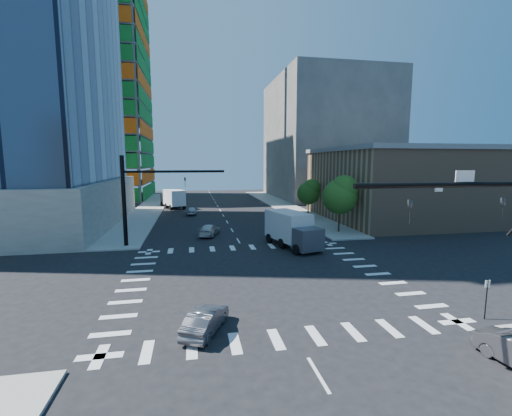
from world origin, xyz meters
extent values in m
plane|color=black|center=(0.00, 0.00, 0.00)|extent=(160.00, 160.00, 0.00)
cube|color=silver|center=(0.00, 0.00, 0.01)|extent=(20.00, 20.00, 0.01)
cube|color=gray|center=(12.50, 40.00, 0.07)|extent=(5.00, 60.00, 0.15)
cube|color=gray|center=(-12.50, 40.00, 0.07)|extent=(5.00, 60.00, 0.15)
cube|color=#167E29|center=(-14.90, 62.00, 24.50)|extent=(0.12, 24.00, 49.00)
cube|color=#EE5B0E|center=(-27.50, 49.40, 24.50)|extent=(24.00, 0.12, 49.00)
cube|color=#9A7759|center=(25.00, 22.00, 5.00)|extent=(20.00, 22.00, 10.00)
cube|color=gray|center=(25.00, 22.00, 10.30)|extent=(20.50, 22.50, 0.60)
cube|color=#5B5651|center=(27.00, 55.00, 14.00)|extent=(24.00, 30.00, 28.00)
cylinder|color=black|center=(6.50, -11.50, 7.55)|extent=(10.00, 0.24, 0.24)
imported|color=black|center=(8.50, -11.50, 6.45)|extent=(0.16, 0.20, 1.00)
imported|color=black|center=(4.00, -11.50, 6.45)|extent=(0.16, 0.20, 1.00)
cube|color=white|center=(6.50, -11.50, 7.90)|extent=(0.90, 0.04, 0.50)
cylinder|color=black|center=(-11.50, 11.50, 4.65)|extent=(0.40, 0.40, 9.00)
cylinder|color=black|center=(-6.50, 11.50, 7.55)|extent=(10.00, 0.24, 0.24)
imported|color=black|center=(-5.50, 11.50, 6.45)|extent=(0.16, 0.20, 1.00)
cylinder|color=#382316|center=(12.50, 14.00, 1.29)|extent=(0.20, 0.20, 2.27)
sphere|color=#194312|center=(12.50, 14.00, 4.38)|extent=(4.16, 4.16, 4.16)
sphere|color=#477E2A|center=(12.90, 13.70, 5.35)|extent=(3.25, 3.25, 3.25)
cylinder|color=#382316|center=(12.80, 26.00, 1.11)|extent=(0.20, 0.20, 1.92)
sphere|color=#194312|center=(12.80, 26.00, 3.72)|extent=(3.52, 3.52, 3.52)
sphere|color=#477E2A|center=(13.20, 25.70, 4.55)|extent=(2.75, 2.75, 2.75)
cylinder|color=black|center=(10.70, -9.00, 1.10)|extent=(0.06, 0.06, 2.20)
cube|color=silver|center=(10.70, -9.00, 2.00)|extent=(0.30, 0.03, 0.40)
imported|color=black|center=(7.24, 14.20, 0.73)|extent=(2.81, 5.39, 1.45)
imported|color=#B7B7B7|center=(-2.97, 15.34, 0.64)|extent=(3.04, 4.77, 1.29)
imported|color=#AFB2B7|center=(-4.94, 31.86, 0.63)|extent=(1.67, 3.79, 1.27)
imported|color=#494A4E|center=(-4.32, -7.59, 0.61)|extent=(2.69, 3.90, 1.22)
cube|color=#BDBDBF|center=(5.05, 8.12, 2.05)|extent=(3.93, 5.89, 2.81)
cube|color=#45464D|center=(5.05, 8.12, 1.35)|extent=(2.91, 2.53, 2.05)
cube|color=white|center=(-8.50, 41.14, 2.05)|extent=(4.35, 5.95, 2.80)
cube|color=#45464D|center=(-8.50, 41.14, 1.35)|extent=(3.01, 2.70, 2.05)
camera|label=1|loc=(-4.82, -24.06, 8.50)|focal=24.00mm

